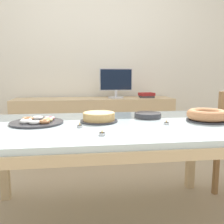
{
  "coord_description": "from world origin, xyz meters",
  "views": [
    {
      "loc": [
        -0.21,
        -1.69,
        1.09
      ],
      "look_at": [
        0.05,
        0.15,
        0.8
      ],
      "focal_mm": 40.0,
      "sensor_mm": 36.0,
      "label": 1
    }
  ],
  "objects": [
    {
      "name": "tealight_near_front",
      "position": [
        -0.2,
        -0.1,
        0.76
      ],
      "size": [
        0.04,
        0.04,
        0.04
      ],
      "color": "silver",
      "rests_on": "dining_table"
    },
    {
      "name": "ground_plane",
      "position": [
        0.0,
        0.0,
        0.0
      ],
      "size": [
        12.0,
        12.0,
        0.0
      ],
      "primitive_type": "plane",
      "color": "tan"
    },
    {
      "name": "wall_back",
      "position": [
        0.0,
        1.79,
        1.3
      ],
      "size": [
        8.0,
        0.1,
        2.6
      ],
      "primitive_type": "cube",
      "color": "silver",
      "rests_on": "ground"
    },
    {
      "name": "sideboard",
      "position": [
        0.0,
        1.49,
        0.39
      ],
      "size": [
        2.01,
        0.44,
        0.78
      ],
      "color": "#D1B284",
      "rests_on": "ground"
    },
    {
      "name": "cake_chocolate_round",
      "position": [
        -0.06,
        0.08,
        0.78
      ],
      "size": [
        0.27,
        0.27,
        0.07
      ],
      "color": "#333338",
      "rests_on": "dining_table"
    },
    {
      "name": "cake_golden_bundt",
      "position": [
        0.73,
        -0.0,
        0.79
      ],
      "size": [
        0.3,
        0.3,
        0.09
      ],
      "color": "#333338",
      "rests_on": "dining_table"
    },
    {
      "name": "computer_monitor",
      "position": [
        0.28,
        1.49,
        0.97
      ],
      "size": [
        0.42,
        0.2,
        0.38
      ],
      "color": "silver",
      "rests_on": "sideboard"
    },
    {
      "name": "tealight_left_edge",
      "position": [
        -0.08,
        -0.33,
        0.76
      ],
      "size": [
        0.04,
        0.04,
        0.04
      ],
      "color": "silver",
      "rests_on": "dining_table"
    },
    {
      "name": "tealight_centre",
      "position": [
        0.82,
        0.21,
        0.76
      ],
      "size": [
        0.04,
        0.04,
        0.04
      ],
      "color": "silver",
      "rests_on": "dining_table"
    },
    {
      "name": "plate_stack",
      "position": [
        0.34,
        0.2,
        0.76
      ],
      "size": [
        0.21,
        0.21,
        0.04
      ],
      "color": "#333338",
      "rests_on": "dining_table"
    },
    {
      "name": "dining_table",
      "position": [
        0.0,
        0.0,
        0.67
      ],
      "size": [
        1.83,
        1.08,
        0.74
      ],
      "color": "silver",
      "rests_on": "ground"
    },
    {
      "name": "pastry_platter",
      "position": [
        -0.5,
        0.08,
        0.76
      ],
      "size": [
        0.37,
        0.37,
        0.04
      ],
      "color": "#333338",
      "rests_on": "dining_table"
    },
    {
      "name": "tealight_near_cakes",
      "position": [
        0.39,
        -0.08,
        0.76
      ],
      "size": [
        0.04,
        0.04,
        0.04
      ],
      "color": "silver",
      "rests_on": "dining_table"
    },
    {
      "name": "book_stack",
      "position": [
        0.69,
        1.49,
        0.81
      ],
      "size": [
        0.2,
        0.2,
        0.06
      ],
      "color": "#3F3838",
      "rests_on": "sideboard"
    }
  ]
}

